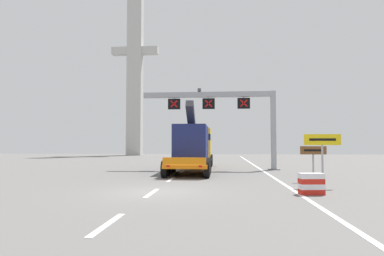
{
  "coord_description": "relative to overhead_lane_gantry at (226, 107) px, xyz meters",
  "views": [
    {
      "loc": [
        2.89,
        -14.72,
        2.14
      ],
      "look_at": [
        0.46,
        12.98,
        3.48
      ],
      "focal_mm": 31.13,
      "sensor_mm": 36.0,
      "label": 1
    }
  ],
  "objects": [
    {
      "name": "tourist_info_sign_brown",
      "position": [
        4.76,
        -8.72,
        -3.78
      ],
      "size": [
        1.45,
        0.15,
        2.01
      ],
      "color": "#9EA0A5",
      "rests_on": "ground"
    },
    {
      "name": "ground",
      "position": [
        -3.35,
        -13.47,
        -5.31
      ],
      "size": [
        112.0,
        112.0,
        0.0
      ],
      "primitive_type": "plane",
      "color": "slate"
    },
    {
      "name": "overhead_lane_gantry",
      "position": [
        0.0,
        0.0,
        0.0
      ],
      "size": [
        11.45,
        0.9,
        6.88
      ],
      "color": "#9EA0A5",
      "rests_on": "ground"
    },
    {
      "name": "edge_line_right",
      "position": [
        2.85,
        -1.47,
        -5.3
      ],
      "size": [
        0.2,
        63.0,
        0.01
      ],
      "primitive_type": "cube",
      "color": "silver",
      "rests_on": "ground"
    },
    {
      "name": "exit_sign_yellow",
      "position": [
        4.56,
        -11.14,
        -3.27
      ],
      "size": [
        1.78,
        0.15,
        2.63
      ],
      "color": "#9EA0A5",
      "rests_on": "ground"
    },
    {
      "name": "bridge_pylon_distant",
      "position": [
        -16.92,
        33.98,
        11.27
      ],
      "size": [
        9.0,
        2.0,
        32.39
      ],
      "color": "#B7B7B2",
      "rests_on": "ground"
    },
    {
      "name": "crash_barrier_striped",
      "position": [
        3.35,
        -13.62,
        -4.86
      ],
      "size": [
        1.06,
        0.62,
        0.9
      ],
      "color": "red",
      "rests_on": "ground"
    },
    {
      "name": "lane_markings",
      "position": [
        -3.48,
        0.29,
        -5.3
      ],
      "size": [
        0.2,
        42.12,
        0.01
      ],
      "color": "silver",
      "rests_on": "ground"
    },
    {
      "name": "heavy_haul_truck_orange",
      "position": [
        -2.74,
        0.1,
        -3.32
      ],
      "size": [
        3.05,
        14.07,
        5.3
      ],
      "color": "orange",
      "rests_on": "ground"
    }
  ]
}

